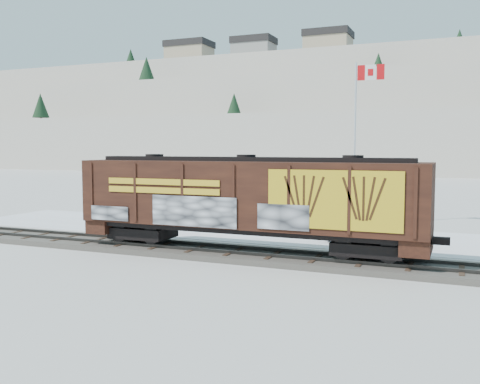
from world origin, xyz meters
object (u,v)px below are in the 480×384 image
at_px(flagpole, 356,166).
at_px(car_dark, 373,230).
at_px(car_white, 252,218).
at_px(hopper_railcar, 246,198).
at_px(car_silver, 119,212).

xyz_separation_m(flagpole, car_dark, (2.31, -7.48, -3.16)).
relative_size(car_white, car_dark, 0.89).
height_order(hopper_railcar, car_silver, hopper_railcar).
distance_m(flagpole, car_silver, 16.43).
bearing_deg(car_dark, hopper_railcar, 147.14).
distance_m(hopper_railcar, car_dark, 7.80).
bearing_deg(flagpole, car_white, -134.48).
bearing_deg(car_dark, car_silver, 93.66).
relative_size(hopper_railcar, car_white, 3.51).
xyz_separation_m(car_silver, car_white, (9.66, 0.24, -0.01)).
bearing_deg(hopper_railcar, car_white, 109.44).
relative_size(hopper_railcar, flagpole, 1.53).
relative_size(flagpole, car_dark, 2.04).
xyz_separation_m(hopper_railcar, car_silver, (-12.32, 7.30, -2.03)).
height_order(flagpole, car_silver, flagpole).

